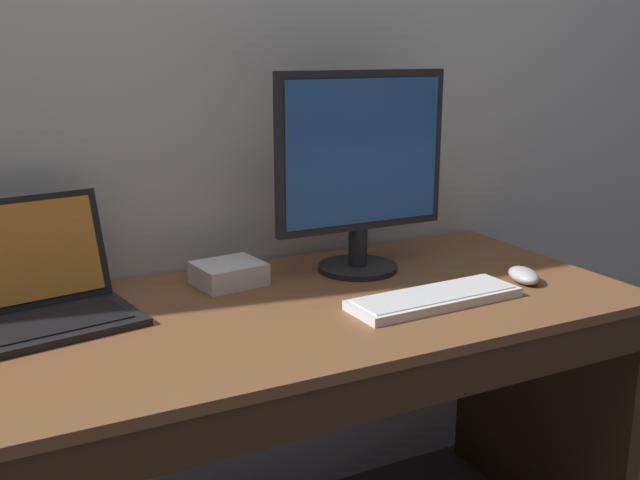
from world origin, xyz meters
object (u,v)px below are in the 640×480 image
at_px(computer_mouse, 524,275).
at_px(external_drive_box, 229,273).
at_px(laptop_black, 46,298).
at_px(external_monitor, 361,169).
at_px(wired_keyboard, 435,298).

xyz_separation_m(computer_mouse, external_drive_box, (-0.64, 0.31, 0.01)).
xyz_separation_m(laptop_black, external_monitor, (0.76, 0.01, 0.21)).
height_order(external_monitor, computer_mouse, external_monitor).
relative_size(computer_mouse, external_drive_box, 0.70).
distance_m(laptop_black, external_monitor, 0.79).
bearing_deg(external_drive_box, laptop_black, -171.40).
bearing_deg(external_drive_box, external_monitor, -8.85).
xyz_separation_m(wired_keyboard, external_drive_box, (-0.36, 0.34, 0.02)).
bearing_deg(computer_mouse, external_drive_box, 170.98).
distance_m(wired_keyboard, external_drive_box, 0.49).
xyz_separation_m(laptop_black, external_drive_box, (0.42, 0.06, -0.03)).
distance_m(computer_mouse, external_drive_box, 0.71).
relative_size(laptop_black, external_drive_box, 2.40).
bearing_deg(external_drive_box, wired_keyboard, -43.30).
bearing_deg(computer_mouse, external_monitor, 156.62).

